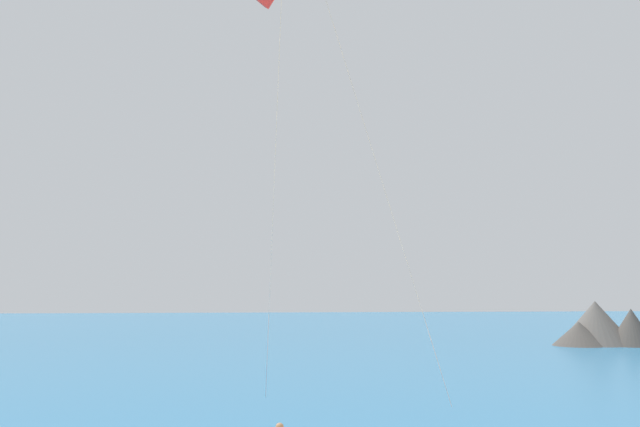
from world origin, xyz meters
name	(u,v)px	position (x,y,z in m)	size (l,w,h in m)	color
sea	(285,333)	(0.00, 72.82, 0.10)	(200.00, 120.00, 0.20)	teal
headland_right	(600,327)	(26.76, 53.17, 1.78)	(9.05, 7.33, 4.02)	#56514C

